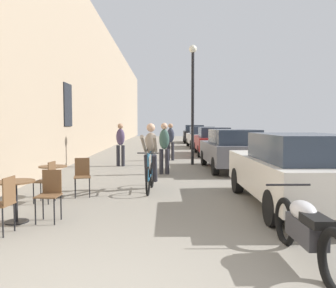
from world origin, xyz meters
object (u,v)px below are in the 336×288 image
at_px(cafe_table_mid, 53,174).
at_px(cyclist_on_bicycle, 151,159).
at_px(pedestrian_far, 171,140).
at_px(parked_car_fourth, 201,137).
at_px(cafe_chair_mid_toward_street, 82,174).
at_px(parked_car_third, 213,141).
at_px(parked_motorcycle, 307,230).
at_px(cafe_chair_near_toward_street, 50,192).
at_px(parked_car_fifth, 194,134).
at_px(cafe_chair_mid_toward_wall, 47,179).
at_px(cafe_chair_near_toward_wall, 3,201).
at_px(parked_car_second, 231,149).
at_px(parked_car_nearest, 293,169).
at_px(pedestrian_near, 164,145).
at_px(street_lamp, 193,89).
at_px(cafe_table_near, 16,192).
at_px(pedestrian_mid, 120,142).

height_order(cafe_table_mid, cyclist_on_bicycle, cyclist_on_bicycle).
height_order(pedestrian_far, parked_car_fourth, pedestrian_far).
relative_size(cafe_table_mid, cafe_chair_mid_toward_street, 0.81).
relative_size(parked_car_third, parked_motorcycle, 1.99).
relative_size(cafe_chair_near_toward_street, parked_car_fifth, 0.20).
bearing_deg(cafe_chair_mid_toward_wall, pedestrian_far, 71.71).
bearing_deg(parked_car_fourth, cafe_chair_near_toward_wall, -104.97).
bearing_deg(parked_car_third, pedestrian_far, -131.19).
relative_size(parked_car_second, parked_car_fourth, 1.00).
distance_m(parked_car_nearest, parked_car_fifth, 23.88).
distance_m(cafe_chair_mid_toward_wall, parked_motorcycle, 5.36).
bearing_deg(cafe_table_mid, parked_car_third, 63.72).
bearing_deg(parked_car_third, parked_motorcycle, -93.62).
distance_m(cafe_chair_mid_toward_street, pedestrian_near, 4.00).
bearing_deg(street_lamp, pedestrian_near, -113.64).
height_order(street_lamp, parked_car_nearest, street_lamp).
distance_m(cafe_table_mid, parked_car_fifth, 23.37).
bearing_deg(cafe_chair_mid_toward_street, pedestrian_far, 74.10).
distance_m(pedestrian_far, parked_car_nearest, 9.33).
relative_size(parked_car_nearest, parked_car_third, 1.00).
bearing_deg(cafe_chair_mid_toward_street, street_lamp, 63.19).
relative_size(parked_car_fifth, parked_motorcycle, 2.09).
relative_size(cafe_chair_mid_toward_street, parked_car_nearest, 0.21).
relative_size(street_lamp, parked_car_nearest, 1.15).
bearing_deg(street_lamp, cafe_chair_mid_toward_street, -116.81).
distance_m(street_lamp, parked_car_fourth, 10.57).
bearing_deg(pedestrian_far, parked_car_second, -57.76).
relative_size(pedestrian_near, parked_car_fifth, 0.38).
bearing_deg(pedestrian_near, parked_car_fourth, 78.44).
distance_m(cafe_chair_mid_toward_wall, parked_car_third, 12.34).
xyz_separation_m(cafe_table_near, cafe_chair_mid_toward_wall, (0.05, 1.48, -0.00)).
relative_size(cafe_chair_near_toward_wall, parked_car_fourth, 0.21).
distance_m(pedestrian_near, street_lamp, 3.63).
bearing_deg(parked_car_second, parked_car_nearest, -88.52).
bearing_deg(parked_car_second, parked_car_fifth, 89.23).
bearing_deg(parked_car_fourth, pedestrian_mid, -112.32).
distance_m(cyclist_on_bicycle, parked_car_second, 4.67).
xyz_separation_m(cafe_chair_near_toward_wall, parked_car_fourth, (5.13, 19.18, 0.25)).
relative_size(cafe_chair_near_toward_wall, cafe_chair_mid_toward_street, 1.00).
bearing_deg(parked_car_fourth, street_lamp, -98.14).
xyz_separation_m(cafe_table_near, parked_car_nearest, (5.16, 0.98, 0.26)).
bearing_deg(cafe_chair_near_toward_street, cafe_table_near, -172.24).
distance_m(parked_car_nearest, parked_motorcycle, 2.95).
height_order(cafe_chair_mid_toward_wall, pedestrian_far, pedestrian_far).
bearing_deg(cafe_table_mid, pedestrian_far, 69.92).
distance_m(cafe_chair_mid_toward_street, cyclist_on_bicycle, 1.76).
height_order(cafe_chair_mid_toward_wall, cyclist_on_bicycle, cyclist_on_bicycle).
bearing_deg(parked_car_second, pedestrian_mid, 163.52).
relative_size(cafe_chair_near_toward_wall, pedestrian_mid, 0.52).
bearing_deg(parked_car_nearest, cafe_chair_mid_toward_wall, 174.42).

